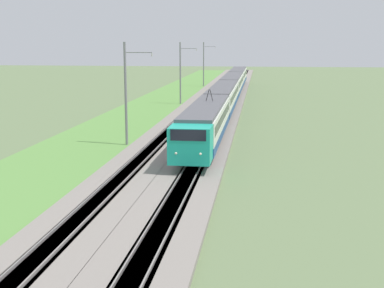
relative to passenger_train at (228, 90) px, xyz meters
The scene contains 9 objects.
ballast_main 23.30m from the passenger_train, 169.12° to the left, with size 240.00×4.40×0.30m.
ballast_adjacent 22.88m from the passenger_train, behind, with size 240.00×4.40×0.30m.
track_main 23.29m from the passenger_train, 169.12° to the left, with size 240.00×1.57×0.45m.
track_adjacent 22.88m from the passenger_train, behind, with size 240.00×1.57×0.45m.
grass_verge 25.00m from the passenger_train, 156.18° to the left, with size 240.00×10.47×0.12m.
passenger_train is the anchor object (origin of this frame).
catenary_mast_mid 33.45m from the passenger_train, 167.82° to the left, with size 0.22×2.56×9.18m.
catenary_mast_far 7.46m from the passenger_train, 91.12° to the left, with size 0.22×2.56×9.15m.
catenary_mast_distant 33.18m from the passenger_train, 12.28° to the left, with size 0.22×2.56×9.16m.
Camera 1 is at (-5.68, -9.04, 9.16)m, focal length 50.00 mm.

